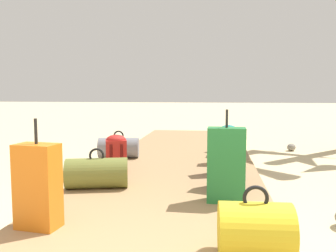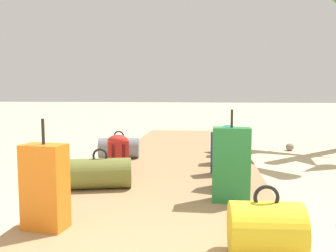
{
  "view_description": "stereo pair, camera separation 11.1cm",
  "coord_description": "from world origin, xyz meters",
  "px_view_note": "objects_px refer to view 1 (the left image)",
  "views": [
    {
      "loc": [
        0.53,
        -1.52,
        1.14
      ],
      "look_at": [
        -0.25,
        4.39,
        0.55
      ],
      "focal_mm": 38.23,
      "sensor_mm": 36.0,
      "label": 1
    },
    {
      "loc": [
        0.41,
        -1.53,
        1.14
      ],
      "look_at": [
        -0.25,
        4.39,
        0.55
      ],
      "focal_mm": 38.23,
      "sensor_mm": 36.0,
      "label": 2
    }
  ],
  "objects_px": {
    "backpack_tan": "(224,144)",
    "backpack_teal": "(228,140)",
    "backpack_black": "(226,160)",
    "backpack_navy": "(222,149)",
    "suitcase_green": "(226,165)",
    "duffel_bag_olive": "(97,173)",
    "backpack_red": "(116,153)",
    "duffel_bag_grey": "(119,148)",
    "suitcase_orange": "(38,186)",
    "duffel_bag_yellow": "(255,230)"
  },
  "relations": [
    {
      "from": "duffel_bag_olive",
      "to": "backpack_black",
      "type": "height_order",
      "value": "backpack_black"
    },
    {
      "from": "duffel_bag_grey",
      "to": "backpack_black",
      "type": "bearing_deg",
      "value": -43.83
    },
    {
      "from": "backpack_navy",
      "to": "suitcase_green",
      "type": "xyz_separation_m",
      "value": [
        0.02,
        -1.15,
        0.04
      ]
    },
    {
      "from": "backpack_black",
      "to": "suitcase_green",
      "type": "height_order",
      "value": "suitcase_green"
    },
    {
      "from": "suitcase_orange",
      "to": "backpack_navy",
      "type": "bearing_deg",
      "value": 54.35
    },
    {
      "from": "duffel_bag_olive",
      "to": "backpack_red",
      "type": "xyz_separation_m",
      "value": [
        0.0,
        0.75,
        0.09
      ]
    },
    {
      "from": "backpack_red",
      "to": "suitcase_orange",
      "type": "bearing_deg",
      "value": -92.39
    },
    {
      "from": "duffel_bag_olive",
      "to": "backpack_tan",
      "type": "height_order",
      "value": "backpack_tan"
    },
    {
      "from": "duffel_bag_grey",
      "to": "suitcase_orange",
      "type": "distance_m",
      "value": 2.92
    },
    {
      "from": "duffel_bag_yellow",
      "to": "duffel_bag_olive",
      "type": "xyz_separation_m",
      "value": [
        -1.53,
        1.45,
        -0.02
      ]
    },
    {
      "from": "backpack_black",
      "to": "duffel_bag_grey",
      "type": "xyz_separation_m",
      "value": [
        -1.63,
        1.56,
        -0.15
      ]
    },
    {
      "from": "backpack_black",
      "to": "backpack_teal",
      "type": "xyz_separation_m",
      "value": [
        0.1,
        1.98,
        -0.05
      ]
    },
    {
      "from": "duffel_bag_grey",
      "to": "suitcase_green",
      "type": "bearing_deg",
      "value": -51.9
    },
    {
      "from": "backpack_tan",
      "to": "suitcase_orange",
      "type": "relative_size",
      "value": 0.63
    },
    {
      "from": "backpack_red",
      "to": "backpack_teal",
      "type": "xyz_separation_m",
      "value": [
        1.48,
        1.42,
        0.0
      ]
    },
    {
      "from": "duffel_bag_olive",
      "to": "backpack_red",
      "type": "height_order",
      "value": "backpack_red"
    },
    {
      "from": "duffel_bag_yellow",
      "to": "backpack_tan",
      "type": "height_order",
      "value": "backpack_tan"
    },
    {
      "from": "backpack_black",
      "to": "backpack_navy",
      "type": "relative_size",
      "value": 0.99
    },
    {
      "from": "duffel_bag_olive",
      "to": "suitcase_green",
      "type": "xyz_separation_m",
      "value": [
        1.38,
        -0.31,
        0.19
      ]
    },
    {
      "from": "backpack_tan",
      "to": "backpack_teal",
      "type": "relative_size",
      "value": 1.07
    },
    {
      "from": "duffel_bag_olive",
      "to": "backpack_navy",
      "type": "relative_size",
      "value": 1.2
    },
    {
      "from": "backpack_teal",
      "to": "duffel_bag_grey",
      "type": "relative_size",
      "value": 0.76
    },
    {
      "from": "suitcase_green",
      "to": "duffel_bag_olive",
      "type": "bearing_deg",
      "value": 167.45
    },
    {
      "from": "duffel_bag_grey",
      "to": "backpack_navy",
      "type": "xyz_separation_m",
      "value": [
        1.6,
        -0.91,
        0.15
      ]
    },
    {
      "from": "duffel_bag_olive",
      "to": "suitcase_orange",
      "type": "height_order",
      "value": "suitcase_orange"
    },
    {
      "from": "backpack_navy",
      "to": "suitcase_green",
      "type": "height_order",
      "value": "suitcase_green"
    },
    {
      "from": "backpack_tan",
      "to": "backpack_teal",
      "type": "height_order",
      "value": "backpack_tan"
    },
    {
      "from": "backpack_black",
      "to": "suitcase_green",
      "type": "relative_size",
      "value": 0.67
    },
    {
      "from": "duffel_bag_grey",
      "to": "duffel_bag_olive",
      "type": "bearing_deg",
      "value": -82.29
    },
    {
      "from": "backpack_teal",
      "to": "suitcase_green",
      "type": "relative_size",
      "value": 0.57
    },
    {
      "from": "duffel_bag_olive",
      "to": "backpack_navy",
      "type": "xyz_separation_m",
      "value": [
        1.36,
        0.85,
        0.15
      ]
    },
    {
      "from": "duffel_bag_grey",
      "to": "suitcase_orange",
      "type": "bearing_deg",
      "value": -86.8
    },
    {
      "from": "backpack_teal",
      "to": "suitcase_orange",
      "type": "height_order",
      "value": "suitcase_orange"
    },
    {
      "from": "backpack_tan",
      "to": "duffel_bag_grey",
      "type": "relative_size",
      "value": 0.81
    },
    {
      "from": "duffel_bag_yellow",
      "to": "suitcase_orange",
      "type": "relative_size",
      "value": 0.56
    },
    {
      "from": "duffel_bag_olive",
      "to": "suitcase_orange",
      "type": "relative_size",
      "value": 0.85
    },
    {
      "from": "duffel_bag_grey",
      "to": "backpack_red",
      "type": "bearing_deg",
      "value": -76.42
    },
    {
      "from": "duffel_bag_grey",
      "to": "backpack_teal",
      "type": "bearing_deg",
      "value": 13.47
    },
    {
      "from": "backpack_red",
      "to": "suitcase_green",
      "type": "distance_m",
      "value": 1.74
    },
    {
      "from": "backpack_teal",
      "to": "backpack_navy",
      "type": "bearing_deg",
      "value": -95.39
    },
    {
      "from": "backpack_teal",
      "to": "backpack_navy",
      "type": "xyz_separation_m",
      "value": [
        -0.12,
        -1.32,
        0.05
      ]
    },
    {
      "from": "backpack_navy",
      "to": "backpack_red",
      "type": "bearing_deg",
      "value": -176.02
    },
    {
      "from": "duffel_bag_grey",
      "to": "suitcase_orange",
      "type": "relative_size",
      "value": 0.78
    },
    {
      "from": "duffel_bag_grey",
      "to": "duffel_bag_yellow",
      "type": "bearing_deg",
      "value": -61.16
    },
    {
      "from": "backpack_red",
      "to": "duffel_bag_grey",
      "type": "bearing_deg",
      "value": 103.58
    },
    {
      "from": "backpack_teal",
      "to": "duffel_bag_grey",
      "type": "distance_m",
      "value": 1.78
    },
    {
      "from": "duffel_bag_yellow",
      "to": "backpack_black",
      "type": "bearing_deg",
      "value": 94.77
    },
    {
      "from": "duffel_bag_yellow",
      "to": "duffel_bag_grey",
      "type": "xyz_separation_m",
      "value": [
        -1.77,
        3.21,
        -0.02
      ]
    },
    {
      "from": "backpack_tan",
      "to": "suitcase_orange",
      "type": "xyz_separation_m",
      "value": [
        -1.48,
        -2.66,
        0.05
      ]
    },
    {
      "from": "duffel_bag_olive",
      "to": "backpack_red",
      "type": "bearing_deg",
      "value": 89.63
    }
  ]
}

